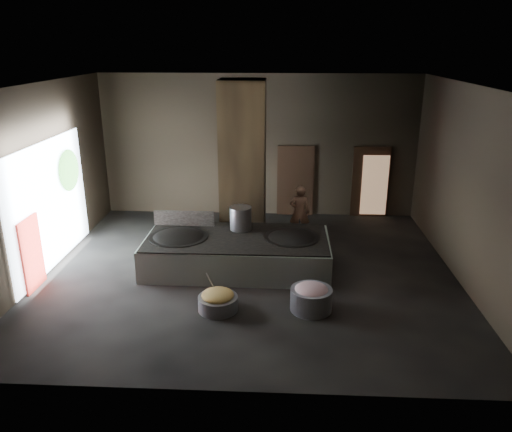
# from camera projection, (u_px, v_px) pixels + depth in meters

# --- Properties ---
(floor) EXTENTS (10.00, 9.00, 0.10)m
(floor) POSITION_uv_depth(u_px,v_px,m) (250.00, 273.00, 12.38)
(floor) COLOR black
(floor) RESTS_ON ground
(ceiling) EXTENTS (10.00, 9.00, 0.10)m
(ceiling) POSITION_uv_depth(u_px,v_px,m) (249.00, 83.00, 10.87)
(ceiling) COLOR black
(ceiling) RESTS_ON back_wall
(back_wall) EXTENTS (10.00, 0.10, 4.50)m
(back_wall) POSITION_uv_depth(u_px,v_px,m) (259.00, 146.00, 15.92)
(back_wall) COLOR black
(back_wall) RESTS_ON ground
(front_wall) EXTENTS (10.00, 0.10, 4.50)m
(front_wall) POSITION_uv_depth(u_px,v_px,m) (229.00, 267.00, 7.34)
(front_wall) COLOR black
(front_wall) RESTS_ON ground
(left_wall) EXTENTS (0.10, 9.00, 4.50)m
(left_wall) POSITION_uv_depth(u_px,v_px,m) (38.00, 181.00, 11.88)
(left_wall) COLOR black
(left_wall) RESTS_ON ground
(right_wall) EXTENTS (0.10, 9.00, 4.50)m
(right_wall) POSITION_uv_depth(u_px,v_px,m) (470.00, 187.00, 11.38)
(right_wall) COLOR black
(right_wall) RESTS_ON ground
(pillar) EXTENTS (1.20, 1.20, 4.50)m
(pillar) POSITION_uv_depth(u_px,v_px,m) (243.00, 165.00, 13.43)
(pillar) COLOR black
(pillar) RESTS_ON ground
(hearth_platform) EXTENTS (4.58, 2.23, 0.79)m
(hearth_platform) POSITION_uv_depth(u_px,v_px,m) (237.00, 253.00, 12.46)
(hearth_platform) COLOR beige
(hearth_platform) RESTS_ON ground
(platform_cap) EXTENTS (4.45, 2.14, 0.03)m
(platform_cap) POSITION_uv_depth(u_px,v_px,m) (237.00, 238.00, 12.33)
(platform_cap) COLOR black
(platform_cap) RESTS_ON hearth_platform
(wok_left) EXTENTS (1.43, 1.43, 0.40)m
(wok_left) POSITION_uv_depth(u_px,v_px,m) (179.00, 240.00, 12.37)
(wok_left) COLOR black
(wok_left) RESTS_ON hearth_platform
(wok_left_rim) EXTENTS (1.46, 1.46, 0.05)m
(wok_left_rim) POSITION_uv_depth(u_px,v_px,m) (178.00, 237.00, 12.35)
(wok_left_rim) COLOR black
(wok_left_rim) RESTS_ON hearth_platform
(wok_right) EXTENTS (1.33, 1.33, 0.38)m
(wok_right) POSITION_uv_depth(u_px,v_px,m) (291.00, 240.00, 12.33)
(wok_right) COLOR black
(wok_right) RESTS_ON hearth_platform
(wok_right_rim) EXTENTS (1.36, 1.36, 0.05)m
(wok_right_rim) POSITION_uv_depth(u_px,v_px,m) (291.00, 238.00, 12.31)
(wok_right_rim) COLOR black
(wok_right_rim) RESTS_ON hearth_platform
(stock_pot) EXTENTS (0.55, 0.55, 0.59)m
(stock_pot) POSITION_uv_depth(u_px,v_px,m) (241.00, 218.00, 12.74)
(stock_pot) COLOR #95969C
(stock_pot) RESTS_ON hearth_platform
(splash_guard) EXTENTS (1.58, 0.08, 0.40)m
(splash_guard) POSITION_uv_depth(u_px,v_px,m) (184.00, 218.00, 13.03)
(splash_guard) COLOR black
(splash_guard) RESTS_ON hearth_platform
(cook) EXTENTS (0.59, 0.39, 1.58)m
(cook) POSITION_uv_depth(u_px,v_px,m) (300.00, 212.00, 14.22)
(cook) COLOR #865B44
(cook) RESTS_ON ground
(veg_basin) EXTENTS (0.92, 0.92, 0.31)m
(veg_basin) POSITION_uv_depth(u_px,v_px,m) (218.00, 303.00, 10.56)
(veg_basin) COLOR gray
(veg_basin) RESTS_ON ground
(veg_fill) EXTENTS (0.69, 0.69, 0.21)m
(veg_fill) POSITION_uv_depth(u_px,v_px,m) (218.00, 295.00, 10.49)
(veg_fill) COLOR #8B9648
(veg_fill) RESTS_ON veg_basin
(ladle) EXTENTS (0.19, 0.30, 0.60)m
(ladle) POSITION_uv_depth(u_px,v_px,m) (211.00, 283.00, 10.58)
(ladle) COLOR #95969C
(ladle) RESTS_ON veg_basin
(meat_basin) EXTENTS (1.04, 1.04, 0.49)m
(meat_basin) POSITION_uv_depth(u_px,v_px,m) (311.00, 299.00, 10.54)
(meat_basin) COLOR gray
(meat_basin) RESTS_ON ground
(meat_fill) EXTENTS (0.73, 0.73, 0.28)m
(meat_fill) POSITION_uv_depth(u_px,v_px,m) (311.00, 291.00, 10.47)
(meat_fill) COLOR #BA6F7C
(meat_fill) RESTS_ON meat_basin
(doorway_near) EXTENTS (1.18, 0.08, 2.38)m
(doorway_near) POSITION_uv_depth(u_px,v_px,m) (295.00, 182.00, 16.14)
(doorway_near) COLOR black
(doorway_near) RESTS_ON ground
(doorway_near_glow) EXTENTS (0.80, 0.04, 1.90)m
(doorway_near_glow) POSITION_uv_depth(u_px,v_px,m) (299.00, 184.00, 16.17)
(doorway_near_glow) COLOR #8C6647
(doorway_near_glow) RESTS_ON ground
(doorway_far) EXTENTS (1.18, 0.08, 2.38)m
(doorway_far) POSITION_uv_depth(u_px,v_px,m) (370.00, 183.00, 16.02)
(doorway_far) COLOR black
(doorway_far) RESTS_ON ground
(doorway_far_glow) EXTENTS (0.82, 0.04, 1.95)m
(doorway_far_glow) POSITION_uv_depth(u_px,v_px,m) (375.00, 185.00, 15.96)
(doorway_far_glow) COLOR #8C6647
(doorway_far_glow) RESTS_ON ground
(left_opening) EXTENTS (0.04, 4.20, 3.10)m
(left_opening) POSITION_uv_depth(u_px,v_px,m) (50.00, 205.00, 12.27)
(left_opening) COLOR white
(left_opening) RESTS_ON ground
(pavilion_sliver) EXTENTS (0.05, 0.90, 1.70)m
(pavilion_sliver) POSITION_uv_depth(u_px,v_px,m) (32.00, 254.00, 11.29)
(pavilion_sliver) COLOR maroon
(pavilion_sliver) RESTS_ON ground
(tree_silhouette) EXTENTS (0.28, 1.10, 1.10)m
(tree_silhouette) POSITION_uv_depth(u_px,v_px,m) (69.00, 170.00, 13.11)
(tree_silhouette) COLOR #194714
(tree_silhouette) RESTS_ON left_opening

